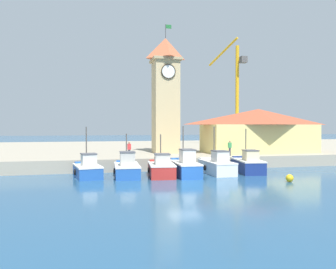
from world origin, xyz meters
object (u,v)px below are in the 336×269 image
(fishing_boat_far_left, at_px, (88,169))
(fishing_boat_mid_right, at_px, (248,164))
(clock_tower, at_px, (166,92))
(port_crane_near, at_px, (236,107))
(mooring_buoy, at_px, (290,178))
(fishing_boat_center, at_px, (217,165))
(fishing_boat_left_inner, at_px, (161,168))
(dock_worker_along_quay, at_px, (129,150))
(warehouse_right, at_px, (258,130))
(fishing_boat_left_outer, at_px, (127,168))
(fishing_boat_mid_left, at_px, (185,167))
(dock_worker_near_tower, at_px, (230,148))

(fishing_boat_far_left, relative_size, fishing_boat_mid_right, 0.88)
(fishing_boat_far_left, relative_size, clock_tower, 0.29)
(port_crane_near, relative_size, mooring_buoy, 29.50)
(clock_tower, bearing_deg, fishing_boat_center, -73.52)
(fishing_boat_center, distance_m, mooring_buoy, 6.79)
(fishing_boat_left_inner, xyz_separation_m, dock_worker_along_quay, (-2.31, 4.26, 1.36))
(fishing_boat_far_left, height_order, port_crane_near, port_crane_near)
(fishing_boat_mid_right, bearing_deg, warehouse_right, 55.67)
(fishing_boat_left_outer, xyz_separation_m, fishing_boat_mid_left, (5.02, -0.59, 0.07))
(fishing_boat_left_outer, relative_size, fishing_boat_left_inner, 1.09)
(fishing_boat_left_outer, bearing_deg, fishing_boat_mid_right, 0.89)
(fishing_boat_mid_right, bearing_deg, fishing_boat_center, -177.92)
(fishing_boat_mid_left, distance_m, fishing_boat_center, 3.27)
(fishing_boat_center, height_order, port_crane_near, port_crane_near)
(fishing_boat_center, relative_size, fishing_boat_mid_right, 0.99)
(fishing_boat_left_inner, distance_m, dock_worker_along_quay, 5.03)
(fishing_boat_mid_right, bearing_deg, port_crane_near, 68.09)
(fishing_boat_center, bearing_deg, mooring_buoy, -55.44)
(fishing_boat_far_left, bearing_deg, dock_worker_along_quay, 40.89)
(port_crane_near, xyz_separation_m, dock_worker_along_quay, (-19.21, -17.40, -5.44))
(fishing_boat_left_outer, relative_size, fishing_boat_center, 0.98)
(mooring_buoy, bearing_deg, fishing_boat_left_inner, 151.49)
(fishing_boat_left_outer, xyz_separation_m, clock_tower, (5.47, 9.38, 7.62))
(fishing_boat_center, xyz_separation_m, dock_worker_along_quay, (-7.63, 3.66, 1.33))
(fishing_boat_mid_left, height_order, dock_worker_along_quay, fishing_boat_mid_left)
(fishing_boat_left_outer, distance_m, dock_worker_along_quay, 4.01)
(fishing_boat_left_inner, xyz_separation_m, fishing_boat_center, (5.32, 0.60, 0.03))
(clock_tower, height_order, dock_worker_along_quay, clock_tower)
(fishing_boat_mid_left, relative_size, fishing_boat_mid_right, 1.05)
(fishing_boat_left_inner, bearing_deg, warehouse_right, 31.04)
(fishing_boat_mid_left, relative_size, dock_worker_near_tower, 3.22)
(fishing_boat_mid_left, bearing_deg, fishing_boat_far_left, 173.55)
(fishing_boat_left_outer, bearing_deg, clock_tower, 59.74)
(clock_tower, bearing_deg, fishing_boat_mid_right, -57.31)
(fishing_boat_left_inner, relative_size, fishing_boat_center, 0.90)
(dock_worker_near_tower, bearing_deg, fishing_boat_left_inner, -151.20)
(fishing_boat_left_inner, relative_size, port_crane_near, 0.25)
(fishing_boat_far_left, distance_m, warehouse_right, 21.30)
(fishing_boat_left_outer, xyz_separation_m, fishing_boat_mid_right, (11.38, 0.18, 0.03))
(fishing_boat_mid_left, xyz_separation_m, clock_tower, (0.45, 9.97, 7.54))
(dock_worker_near_tower, relative_size, dock_worker_along_quay, 1.00)
(warehouse_right, bearing_deg, fishing_boat_left_outer, -155.16)
(clock_tower, distance_m, port_crane_near, 18.56)
(fishing_boat_left_inner, bearing_deg, fishing_boat_far_left, 171.85)
(fishing_boat_center, bearing_deg, port_crane_near, 61.20)
(mooring_buoy, bearing_deg, fishing_boat_mid_right, 96.90)
(fishing_boat_left_inner, relative_size, dock_worker_along_quay, 2.73)
(fishing_boat_far_left, bearing_deg, port_crane_near, 41.96)
(fishing_boat_far_left, height_order, fishing_boat_mid_right, fishing_boat_far_left)
(clock_tower, relative_size, dock_worker_along_quay, 9.28)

